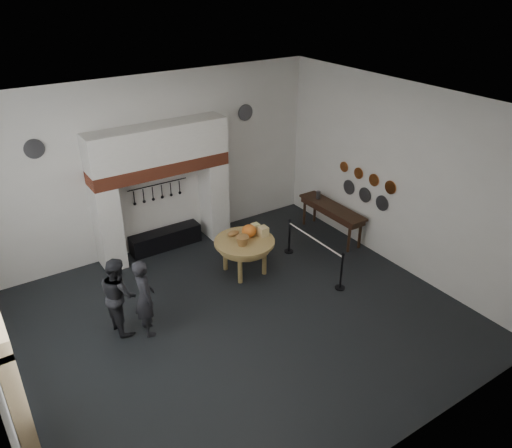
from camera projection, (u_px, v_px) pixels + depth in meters
floor at (239, 320)px, 10.63m from camera, size 9.00×8.00×0.02m
ceiling at (235, 111)px, 8.54m from camera, size 9.00×8.00×0.02m
wall_back at (154, 165)px, 12.55m from camera, size 9.00×0.02×4.50m
wall_front at (394, 345)px, 6.62m from camera, size 9.00×0.02×4.50m
wall_right at (400, 178)px, 11.78m from camera, size 0.02×8.00×4.50m
chimney_pier_left at (108, 227)px, 12.11m from camera, size 0.55×0.70×2.15m
chimney_pier_right at (214, 199)px, 13.55m from camera, size 0.55×0.70×2.15m
hearth_brick_band at (160, 167)px, 12.26m from camera, size 3.50×0.72×0.32m
chimney_hood at (158, 143)px, 11.98m from camera, size 3.50×0.70×0.90m
iron_range at (166, 239)px, 13.26m from camera, size 1.90×0.45×0.50m
utensil_rail at (157, 184)px, 12.72m from camera, size 1.60×0.02×0.02m
door_recess at (9, 397)px, 7.13m from camera, size 0.04×1.10×2.50m
door_jamb_near at (25, 425)px, 6.63m from camera, size 0.22×0.30×2.60m
door_jamb_far at (6, 363)px, 7.67m from camera, size 0.22×0.30×2.60m
work_table at (244, 242)px, 11.93m from camera, size 1.59×1.59×0.07m
pumpkin at (249, 231)px, 12.02m from camera, size 0.36×0.36×0.31m
cheese_block_big at (263, 231)px, 12.07m from camera, size 0.22×0.22×0.24m
cheese_block_small at (255, 228)px, 12.29m from camera, size 0.18×0.18×0.20m
wicker_basket at (242, 241)px, 11.68m from camera, size 0.35×0.35×0.22m
bread_loaf at (233, 233)px, 12.10m from camera, size 0.31×0.18×0.13m
visitor_near at (145, 297)px, 9.93m from camera, size 0.48×0.66×1.70m
visitor_far at (119, 295)px, 10.04m from camera, size 0.69×0.86×1.66m
side_table at (332, 207)px, 13.55m from camera, size 0.55×2.20×0.06m
pewter_jug at (318, 195)px, 13.93m from camera, size 0.12×0.12×0.22m
copper_pan_a at (390, 187)px, 12.05m from camera, size 0.03×0.34×0.34m
copper_pan_b at (374, 180)px, 12.45m from camera, size 0.03×0.32×0.32m
copper_pan_c at (359, 173)px, 12.86m from camera, size 0.03×0.30×0.30m
copper_pan_d at (344, 167)px, 13.27m from camera, size 0.03×0.28×0.28m
pewter_plate_left at (382, 203)px, 12.43m from camera, size 0.03×0.40×0.40m
pewter_plate_mid at (365, 195)px, 12.87m from camera, size 0.03×0.40×0.40m
pewter_plate_right at (349, 187)px, 13.31m from camera, size 0.03×0.40×0.40m
pewter_plate_back_left at (34, 149)px, 10.76m from camera, size 0.44×0.03×0.44m
pewter_plate_back_right at (245, 113)px, 13.39m from camera, size 0.44×0.03×0.44m
barrier_post_near at (341, 272)px, 11.47m from camera, size 0.05×0.05×0.90m
barrier_post_far at (289, 237)px, 12.95m from camera, size 0.05×0.05×0.90m
barrier_rope at (315, 239)px, 12.03m from camera, size 0.04×2.00×0.04m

